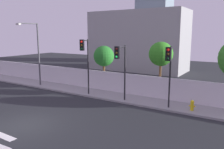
{
  "coord_description": "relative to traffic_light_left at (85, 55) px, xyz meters",
  "views": [
    {
      "loc": [
        11.47,
        -8.34,
        5.43
      ],
      "look_at": [
        2.22,
        6.5,
        2.35
      ],
      "focal_mm": 37.0,
      "sensor_mm": 36.0,
      "label": 1
    }
  ],
  "objects": [
    {
      "name": "ground_plane",
      "position": [
        0.75,
        -6.94,
        -3.67
      ],
      "size": [
        80.0,
        80.0,
        0.0
      ],
      "primitive_type": "plane",
      "color": "#25272A"
    },
    {
      "name": "sidewalk",
      "position": [
        0.75,
        1.26,
        -3.59
      ],
      "size": [
        36.0,
        2.4,
        0.15
      ],
      "primitive_type": "cube",
      "color": "gray",
      "rests_on": "ground"
    },
    {
      "name": "perimeter_wall",
      "position": [
        0.75,
        2.55,
        -2.62
      ],
      "size": [
        36.0,
        0.18,
        1.8
      ],
      "primitive_type": "cube",
      "color": "silver",
      "rests_on": "sidewalk"
    },
    {
      "name": "traffic_light_left",
      "position": [
        0.0,
        0.0,
        0.0
      ],
      "size": [
        0.53,
        1.39,
        4.83
      ],
      "color": "black",
      "rests_on": "sidewalk"
    },
    {
      "name": "traffic_light_center",
      "position": [
        3.62,
        -0.25,
        -0.28
      ],
      "size": [
        0.41,
        1.79,
        4.4
      ],
      "color": "black",
      "rests_on": "sidewalk"
    },
    {
      "name": "traffic_light_right",
      "position": [
        7.3,
        -0.1,
        -0.26
      ],
      "size": [
        0.47,
        1.52,
        4.45
      ],
      "color": "black",
      "rests_on": "sidewalk"
    },
    {
      "name": "street_lamp_curbside",
      "position": [
        -6.74,
        0.5,
        0.29
      ],
      "size": [
        0.76,
        2.16,
        6.34
      ],
      "color": "#4C4C51",
      "rests_on": "sidewalk"
    },
    {
      "name": "fire_hydrant",
      "position": [
        8.79,
        0.8,
        -3.13
      ],
      "size": [
        0.44,
        0.26,
        0.74
      ],
      "color": "gold",
      "rests_on": "sidewalk"
    },
    {
      "name": "roadside_tree_leftmost",
      "position": [
        -0.46,
        3.54,
        -0.43
      ],
      "size": [
        2.03,
        2.03,
        4.29
      ],
      "color": "brown",
      "rests_on": "ground"
    },
    {
      "name": "roadside_tree_midleft",
      "position": [
        5.38,
        3.54,
        0.05
      ],
      "size": [
        2.07,
        2.07,
        4.79
      ],
      "color": "brown",
      "rests_on": "ground"
    },
    {
      "name": "low_building_distant",
      "position": [
        -3.06,
        16.55,
        0.7
      ],
      "size": [
        14.33,
        6.0,
        8.74
      ],
      "primitive_type": "cube",
      "color": "#959595",
      "rests_on": "ground"
    }
  ]
}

